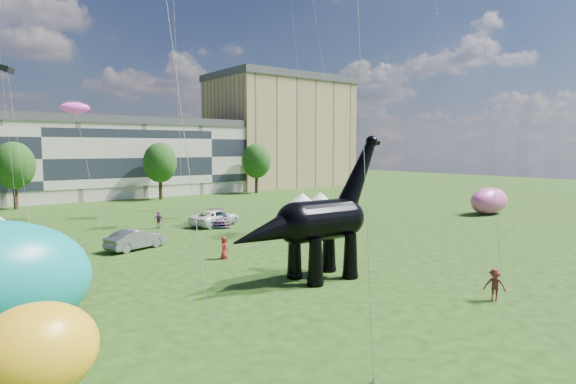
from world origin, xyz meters
TOP-DOWN VIEW (x-y plane):
  - ground at (0.00, 0.00)m, footprint 220.00×220.00m
  - terrace_row at (-8.00, 62.00)m, footprint 78.00×11.00m
  - apartment_block at (40.00, 65.00)m, footprint 28.00×18.00m
  - tree_mid_left at (-12.00, 53.00)m, footprint 5.20×5.20m
  - tree_mid_right at (8.00, 53.00)m, footprint 5.20×5.20m
  - tree_far_right at (26.00, 53.00)m, footprint 5.20×5.20m
  - dinosaur_sculpture at (-2.38, 3.24)m, footprint 11.29×3.16m
  - car_silver at (-14.61, 22.07)m, footprint 4.04×4.76m
  - car_grey at (-8.20, 18.67)m, footprint 5.20×3.17m
  - car_white at (2.58, 25.35)m, footprint 6.41×4.52m
  - car_dark at (2.91, 25.28)m, footprint 3.82×5.64m
  - gazebo_near at (14.67, 25.83)m, footprint 4.79×4.79m
  - gazebo_far at (18.01, 26.42)m, footprint 4.24×4.24m
  - inflatable_pink at (33.60, 12.80)m, footprint 6.65×3.50m
  - inflatable_yellow at (-18.89, -2.23)m, footprint 4.70×3.97m
  - visitors at (-1.92, 13.99)m, footprint 43.49×34.05m

SIDE VIEW (x-z plane):
  - ground at x=0.00m, z-range 0.00..0.00m
  - car_dark at x=2.91m, z-range 0.00..1.52m
  - car_silver at x=-14.61m, z-range 0.00..1.54m
  - car_grey at x=-8.20m, z-range 0.00..1.62m
  - car_white at x=2.58m, z-range 0.00..1.62m
  - visitors at x=-1.92m, z-range -0.05..1.81m
  - inflatable_yellow at x=-18.89m, z-range 0.00..3.17m
  - inflatable_pink at x=33.60m, z-range 0.00..3.27m
  - gazebo_far at x=18.01m, z-range 0.52..3.09m
  - gazebo_near at x=14.67m, z-range 0.55..3.28m
  - dinosaur_sculpture at x=-2.38m, z-range -1.13..8.13m
  - terrace_row at x=-8.00m, z-range 0.00..12.00m
  - tree_mid_left at x=-12.00m, z-range 1.57..11.01m
  - tree_mid_right at x=8.00m, z-range 1.57..11.01m
  - tree_far_right at x=26.00m, z-range 1.57..11.01m
  - apartment_block at x=40.00m, z-range 0.00..22.00m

